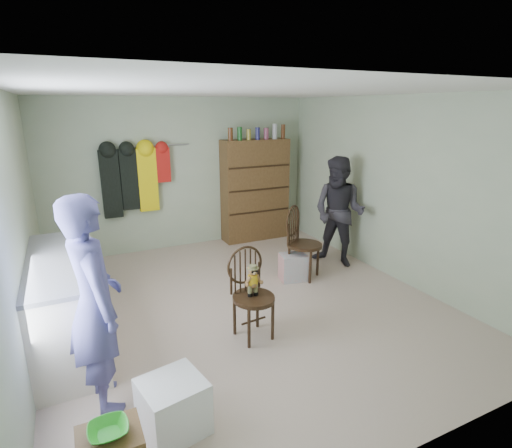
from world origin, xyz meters
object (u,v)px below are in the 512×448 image
chair_front (251,288)px  dresser (255,190)px  chair_far (300,239)px  counter (66,302)px

chair_front → dresser: bearing=57.3°
chair_far → dresser: bearing=47.7°
chair_far → dresser: dresser is taller
counter → chair_far: bearing=8.3°
counter → chair_far: (3.01, 0.44, 0.08)m
chair_far → dresser: size_ratio=0.50×
chair_front → dresser: (1.47, 2.94, 0.37)m
counter → chair_front: (1.73, -0.65, 0.07)m
chair_front → counter: bearing=153.4°
counter → chair_front: bearing=-20.4°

